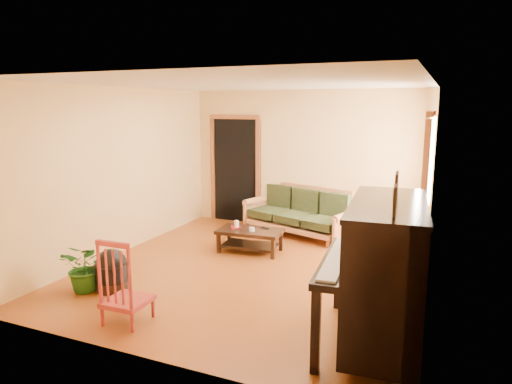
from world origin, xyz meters
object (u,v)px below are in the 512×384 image
at_px(piano, 385,275).
at_px(red_chair, 126,280).
at_px(sofa, 297,211).
at_px(potted_plant, 86,267).
at_px(coffee_table, 250,241).
at_px(ceramic_crock, 398,236).
at_px(footstool, 112,275).
at_px(armchair, 385,247).

xyz_separation_m(piano, red_chair, (-2.60, -0.59, -0.24)).
height_order(sofa, potted_plant, sofa).
relative_size(coffee_table, ceramic_crock, 4.32).
xyz_separation_m(footstool, red_chair, (0.74, -0.62, 0.27)).
bearing_deg(red_chair, footstool, 138.02).
xyz_separation_m(sofa, footstool, (-1.37, -3.34, -0.23)).
bearing_deg(sofa, coffee_table, -89.77).
bearing_deg(armchair, ceramic_crock, 80.53).
distance_m(footstool, red_chair, 1.01).
height_order(armchair, potted_plant, armchair).
bearing_deg(potted_plant, ceramic_crock, 47.66).
bearing_deg(red_chair, ceramic_crock, 58.35).
bearing_deg(coffee_table, ceramic_crock, 34.57).
height_order(coffee_table, red_chair, red_chair).
relative_size(footstool, potted_plant, 0.66).
height_order(piano, ceramic_crock, piano).
height_order(coffee_table, armchair, armchair).
distance_m(coffee_table, armchair, 2.11).
bearing_deg(ceramic_crock, potted_plant, -132.34).
xyz_separation_m(piano, footstool, (-3.35, 0.03, -0.51)).
bearing_deg(red_chair, armchair, 46.36).
bearing_deg(armchair, red_chair, -139.86).
xyz_separation_m(coffee_table, armchair, (2.10, -0.07, 0.19)).
bearing_deg(ceramic_crock, red_chair, -119.59).
relative_size(sofa, footstool, 4.79).
bearing_deg(potted_plant, piano, 1.98).
bearing_deg(sofa, footstool, -94.99).
relative_size(red_chair, potted_plant, 1.50).
relative_size(sofa, armchair, 2.73).
bearing_deg(armchair, footstool, -155.08).
bearing_deg(potted_plant, red_chair, -24.73).
height_order(armchair, piano, piano).
relative_size(footstool, red_chair, 0.44).
relative_size(sofa, ceramic_crock, 8.62).
xyz_separation_m(armchair, ceramic_crock, (0.03, 1.54, -0.25)).
relative_size(sofa, potted_plant, 3.18).
xyz_separation_m(armchair, footstool, (-3.09, -2.02, -0.17)).
relative_size(sofa, coffee_table, 1.99).
distance_m(red_chair, ceramic_crock, 4.82).
height_order(footstool, red_chair, red_chair).
bearing_deg(piano, armchair, 92.22).
distance_m(sofa, armchair, 2.16).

